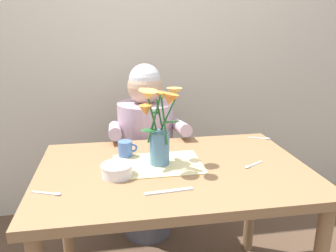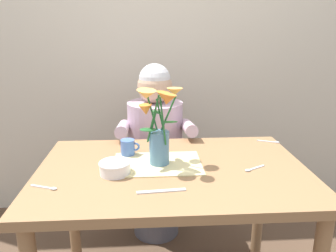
% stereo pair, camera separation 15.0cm
% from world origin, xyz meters
% --- Properties ---
extents(wood_panel_backdrop, '(4.00, 0.10, 2.50)m').
position_xyz_m(wood_panel_backdrop, '(0.00, 1.05, 1.25)').
color(wood_panel_backdrop, beige).
rests_on(wood_panel_backdrop, ground_plane).
extents(dining_table, '(1.20, 0.80, 0.74)m').
position_xyz_m(dining_table, '(0.00, 0.00, 0.64)').
color(dining_table, olive).
rests_on(dining_table, ground_plane).
extents(seated_person, '(0.45, 0.47, 1.14)m').
position_xyz_m(seated_person, '(-0.06, 0.62, 0.56)').
color(seated_person, '#4C4C56').
rests_on(seated_person, ground_plane).
extents(striped_placemat, '(0.40, 0.28, 0.00)m').
position_xyz_m(striped_placemat, '(-0.07, 0.04, 0.74)').
color(striped_placemat, beige).
rests_on(striped_placemat, dining_table).
extents(flower_vase, '(0.23, 0.25, 0.36)m').
position_xyz_m(flower_vase, '(-0.06, 0.04, 0.93)').
color(flower_vase, teal).
rests_on(flower_vase, dining_table).
extents(ceramic_bowl, '(0.14, 0.14, 0.06)m').
position_xyz_m(ceramic_bowl, '(-0.25, -0.05, 0.77)').
color(ceramic_bowl, white).
rests_on(ceramic_bowl, dining_table).
extents(dinner_knife, '(0.19, 0.03, 0.00)m').
position_xyz_m(dinner_knife, '(-0.06, -0.22, 0.74)').
color(dinner_knife, silver).
rests_on(dinner_knife, dining_table).
extents(coffee_cup, '(0.09, 0.07, 0.08)m').
position_xyz_m(coffee_cup, '(-0.20, 0.16, 0.78)').
color(coffee_cup, '#476BB7').
rests_on(coffee_cup, dining_table).
extents(spoon_0, '(0.12, 0.06, 0.01)m').
position_xyz_m(spoon_0, '(0.57, 0.31, 0.74)').
color(spoon_0, silver).
rests_on(spoon_0, dining_table).
extents(spoon_1, '(0.11, 0.07, 0.01)m').
position_xyz_m(spoon_1, '(0.35, -0.04, 0.74)').
color(spoon_1, silver).
rests_on(spoon_1, dining_table).
extents(spoon_2, '(0.12, 0.06, 0.01)m').
position_xyz_m(spoon_2, '(-0.50, -0.17, 0.74)').
color(spoon_2, silver).
rests_on(spoon_2, dining_table).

